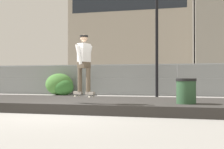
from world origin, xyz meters
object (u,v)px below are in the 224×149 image
parked_car_mid (137,81)px  parked_car_far (216,81)px  parked_car_near (63,80)px  shrub_left (59,84)px  skater (84,61)px  shrub_center (63,87)px  skateboard (84,95)px  trash_bin (186,96)px  street_lamp (157,21)px

parked_car_mid → parked_car_far: same height
parked_car_near → shrub_left: 4.44m
skater → shrub_left: skater is taller
skater → parked_car_near: bearing=115.8°
parked_car_mid → skater: bearing=-87.7°
parked_car_near → shrub_center: bearing=-66.2°
parked_car_near → skater: bearing=-64.2°
skateboard → trash_bin: (2.89, 0.69, -0.03)m
parked_car_mid → shrub_left: size_ratio=2.68×
skateboard → parked_car_near: 14.10m
street_lamp → parked_car_mid: size_ratio=1.46×
skateboard → street_lamp: size_ratio=0.12×
skater → trash_bin: size_ratio=1.70×
parked_car_far → shrub_left: 10.24m
parked_car_mid → parked_car_near: bearing=-178.0°
parked_car_far → trash_bin: parked_car_far is taller
street_lamp → trash_bin: 8.39m
parked_car_near → parked_car_mid: size_ratio=1.00×
shrub_left → trash_bin: (7.47, -7.85, -0.13)m
street_lamp → parked_car_near: street_lamp is taller
street_lamp → parked_car_far: street_lamp is taller
skateboard → shrub_center: bearing=116.9°
parked_car_near → shrub_center: 4.80m
skater → shrub_left: 9.73m
skateboard → skater: 1.01m
street_lamp → trash_bin: size_ratio=6.40×
shrub_left → shrub_center: 0.47m
street_lamp → skateboard: bearing=-99.3°
parked_car_mid → shrub_center: (-3.70, -4.58, -0.35)m
parked_car_mid → trash_bin: size_ratio=4.40×
skater → parked_car_mid: bearing=92.3°
skater → street_lamp: bearing=80.7°
skateboard → skater: size_ratio=0.47×
parked_car_far → shrub_left: (-9.34, -4.20, -0.19)m
street_lamp → shrub_left: bearing=175.8°
street_lamp → parked_car_near: (-7.47, 4.58, -3.28)m
street_lamp → parked_car_mid: bearing=111.0°
parked_car_near → parked_car_far: (10.91, 0.05, 0.00)m
parked_car_near → parked_car_mid: (5.63, 0.20, 0.00)m
parked_car_near → shrub_left: parked_car_near is taller
skater → shrub_center: size_ratio=1.40×
skateboard → shrub_left: (-4.58, 8.54, 0.11)m
parked_car_near → shrub_left: (1.57, -4.15, -0.19)m
shrub_center → parked_car_near: bearing=113.8°
parked_car_mid → trash_bin: bearing=-74.4°
shrub_left → shrub_center: (0.37, -0.24, -0.17)m
skateboard → parked_car_mid: parked_car_mid is taller
skater → shrub_left: (-4.58, 8.54, -0.90)m
skater → trash_bin: (2.89, 0.69, -1.03)m
skater → street_lamp: size_ratio=0.27×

